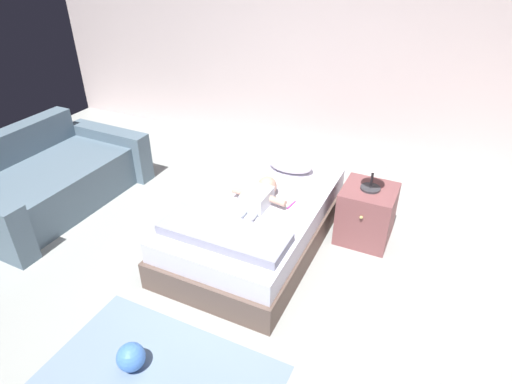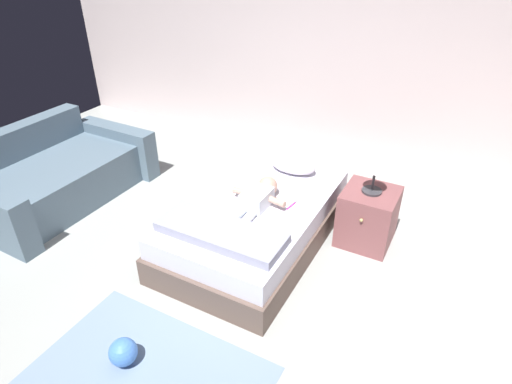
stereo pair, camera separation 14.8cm
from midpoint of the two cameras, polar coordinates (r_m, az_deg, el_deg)
ground_plane at (r=3.48m, az=-6.45°, el=-14.79°), size 8.00×8.00×0.00m
wall_behind_bed at (r=5.29m, az=11.87°, el=17.12°), size 8.00×0.12×2.51m
bed at (r=3.94m, az=1.08°, el=-4.05°), size 1.14×1.92×0.44m
pillow at (r=4.28m, az=5.93°, el=3.58°), size 0.46×0.27×0.15m
baby at (r=3.76m, az=1.59°, el=-0.49°), size 0.52×0.61×0.18m
toothbrush at (r=3.77m, az=5.89°, el=-1.73°), size 0.03×0.15×0.02m
couch at (r=5.02m, az=-24.20°, el=2.00°), size 1.15×1.83×0.76m
nightstand at (r=4.08m, az=15.54°, el=-3.18°), size 0.47×0.50×0.53m
lamp at (r=3.82m, az=16.61°, el=3.08°), size 0.21×0.21×0.33m
toy_ball at (r=3.16m, az=-15.81°, el=-19.72°), size 0.19×0.19×0.19m
blanket at (r=3.38m, az=-3.41°, el=-5.40°), size 1.03×0.38×0.08m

